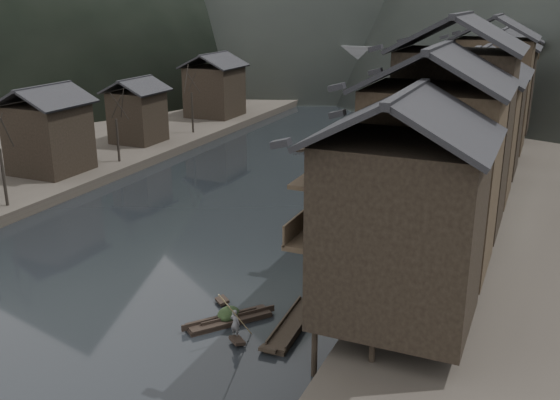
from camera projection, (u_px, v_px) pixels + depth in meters
The scene contains 12 objects.
water at pixel (178, 250), 44.08m from camera, with size 300.00×300.00×0.00m, color black.
left_bank at pixel (123, 113), 92.02m from camera, with size 40.00×200.00×1.20m, color #2D2823.
stilt_houses at pixel (477, 100), 51.14m from camera, with size 9.00×67.60×16.37m.
left_houses at pixel (115, 107), 67.61m from camera, with size 8.10×53.20×8.73m.
bare_trees at pixel (74, 120), 57.05m from camera, with size 3.53×43.99×7.06m.
moored_sampans at pixel (413, 188), 57.64m from camera, with size 2.76×61.79×0.47m.
midriver_boats at pixel (375, 129), 82.80m from camera, with size 9.61×28.73×0.45m.
stone_bridge at pixel (408, 70), 105.11m from camera, with size 40.00×6.00×9.00m.
hero_sampan at pixel (229, 319), 34.30m from camera, with size 3.93×4.63×0.44m.
cargo_heap at pixel (228, 308), 34.34m from camera, with size 1.15×1.50×0.69m, color black.
boatman at pixel (235, 319), 32.31m from camera, with size 0.56×0.37×1.53m, color #515153.
bamboo_pole at pixel (237, 274), 31.42m from camera, with size 0.06×0.06×4.50m, color #8C7A51.
Camera 1 is at (22.96, -34.42, 17.20)m, focal length 40.00 mm.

